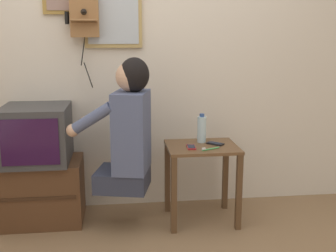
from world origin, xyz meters
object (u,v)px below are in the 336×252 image
object	(u,v)px
wall_phone_antique	(84,15)
cell_phone_held	(191,147)
person	(128,128)
water_bottle	(202,129)
toothbrush	(209,149)
cell_phone_spare	(215,144)
television	(37,134)
wall_mirror	(113,8)

from	to	relation	value
wall_phone_antique	cell_phone_held	world-z (taller)	wall_phone_antique
person	cell_phone_held	world-z (taller)	person
person	water_bottle	bearing A→B (deg)	-60.34
water_bottle	toothbrush	xyz separation A→B (m)	(0.01, -0.22, -0.09)
toothbrush	cell_phone_spare	bearing A→B (deg)	-54.85
television	cell_phone_spare	xyz separation A→B (m)	(1.30, -0.11, -0.09)
wall_phone_antique	water_bottle	xyz separation A→B (m)	(0.85, -0.22, -0.83)
television	cell_phone_held	world-z (taller)	television
wall_mirror	water_bottle	bearing A→B (deg)	-22.07
person	toothbrush	bearing A→B (deg)	-82.45
cell_phone_held	person	bearing A→B (deg)	-174.05
cell_phone_spare	water_bottle	size ratio (longest dim) A/B	0.61
person	wall_phone_antique	distance (m)	0.91
cell_phone_held	cell_phone_spare	distance (m)	0.21
cell_phone_spare	toothbrush	size ratio (longest dim) A/B	0.94
wall_phone_antique	toothbrush	bearing A→B (deg)	-27.06
wall_mirror	toothbrush	world-z (taller)	wall_mirror
wall_mirror	cell_phone_spare	size ratio (longest dim) A/B	4.41
cell_phone_held	cell_phone_spare	world-z (taller)	same
person	water_bottle	distance (m)	0.58
wall_phone_antique	cell_phone_held	size ratio (longest dim) A/B	5.65
wall_phone_antique	water_bottle	distance (m)	1.21
television	wall_phone_antique	distance (m)	0.93
wall_phone_antique	person	bearing A→B (deg)	-52.64
person	cell_phone_spare	bearing A→B (deg)	-68.90
wall_mirror	water_bottle	distance (m)	1.12
person	television	xyz separation A→B (m)	(-0.65, 0.20, -0.07)
wall_mirror	cell_phone_spare	distance (m)	1.27
wall_mirror	toothbrush	distance (m)	1.27
television	wall_mirror	xyz separation A→B (m)	(0.57, 0.22, 0.90)
cell_phone_held	water_bottle	world-z (taller)	water_bottle
water_bottle	wall_mirror	bearing A→B (deg)	157.93
cell_phone_held	water_bottle	size ratio (longest dim) A/B	0.59
person	cell_phone_held	distance (m)	0.48
cell_phone_held	toothbrush	world-z (taller)	toothbrush
cell_phone_held	toothbrush	size ratio (longest dim) A/B	0.91
television	wall_mirror	bearing A→B (deg)	21.46
person	toothbrush	size ratio (longest dim) A/B	6.63
wall_phone_antique	wall_mirror	size ratio (longest dim) A/B	1.24
wall_mirror	water_bottle	xyz separation A→B (m)	(0.64, -0.26, -0.89)
cell_phone_spare	toothbrush	world-z (taller)	toothbrush
wall_phone_antique	toothbrush	xyz separation A→B (m)	(0.86, -0.44, -0.93)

